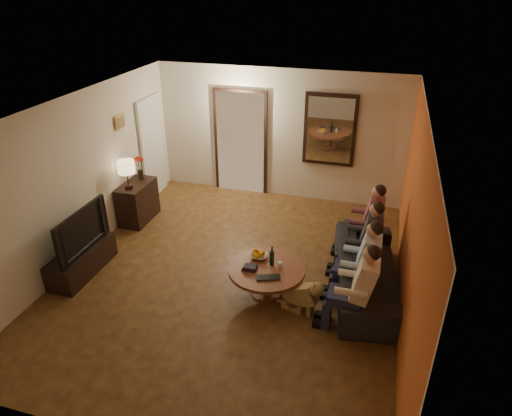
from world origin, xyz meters
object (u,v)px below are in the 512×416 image
(tv_stand, at_px, (82,261))
(person_c, at_px, (365,243))
(sofa, at_px, (368,271))
(tv, at_px, (76,230))
(wine_bottle, at_px, (272,255))
(dog, at_px, (301,294))
(coffee_table, at_px, (266,281))
(dresser, at_px, (138,202))
(bowl, at_px, (259,256))
(person_d, at_px, (368,224))
(person_a, at_px, (358,292))
(person_b, at_px, (362,266))
(table_lamp, at_px, (127,175))
(laptop, at_px, (268,280))

(tv_stand, height_order, person_c, person_c)
(tv_stand, bearing_deg, sofa, 10.18)
(tv, relative_size, wine_bottle, 3.81)
(dog, height_order, coffee_table, dog)
(tv, height_order, person_c, person_c)
(dresser, relative_size, tv_stand, 0.68)
(bowl, bearing_deg, sofa, 10.09)
(sofa, distance_m, dog, 1.12)
(tv_stand, bearing_deg, person_d, 21.76)
(person_a, height_order, person_b, same)
(person_c, relative_size, wine_bottle, 3.87)
(table_lamp, bearing_deg, dog, -23.80)
(dog, distance_m, wine_bottle, 0.68)
(dresser, xyz_separation_m, person_c, (4.18, -0.70, 0.23))
(tv_stand, relative_size, bowl, 4.75)
(sofa, relative_size, dog, 4.04)
(tv, relative_size, laptop, 3.59)
(tv, height_order, person_b, person_b)
(dresser, bearing_deg, bowl, -25.36)
(tv, relative_size, coffee_table, 1.07)
(bowl, bearing_deg, person_b, -0.77)
(person_c, height_order, bowl, person_c)
(dresser, relative_size, person_b, 0.69)
(person_c, distance_m, bowl, 1.59)
(sofa, bearing_deg, tv_stand, 91.40)
(table_lamp, bearing_deg, tv, -90.00)
(person_b, distance_m, wine_bottle, 1.25)
(person_d, xyz_separation_m, laptop, (-1.20, -1.68, -0.14))
(coffee_table, bearing_deg, table_lamp, 156.04)
(table_lamp, relative_size, sofa, 0.24)
(tv_stand, bearing_deg, tv, 0.00)
(person_d, bearing_deg, dog, -114.71)
(table_lamp, relative_size, bowl, 2.08)
(person_c, bearing_deg, coffee_table, -148.29)
(tv, relative_size, person_d, 0.98)
(table_lamp, height_order, person_d, table_lamp)
(coffee_table, bearing_deg, person_a, -17.15)
(table_lamp, height_order, tv_stand, table_lamp)
(person_b, bearing_deg, person_a, -90.00)
(table_lamp, height_order, laptop, table_lamp)
(tv_stand, xyz_separation_m, person_a, (4.18, -0.13, 0.39))
(coffee_table, bearing_deg, tv_stand, -174.69)
(dog, bearing_deg, sofa, 52.85)
(dresser, distance_m, person_c, 4.24)
(tv, relative_size, person_b, 0.98)
(person_d, distance_m, dog, 1.82)
(sofa, distance_m, person_d, 0.94)
(laptop, bearing_deg, coffee_table, 89.53)
(person_d, bearing_deg, coffee_table, -132.77)
(coffee_table, bearing_deg, dresser, 152.50)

